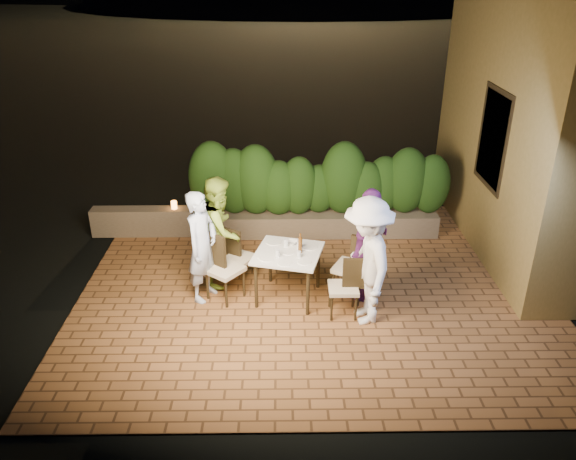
{
  "coord_description": "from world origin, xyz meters",
  "views": [
    {
      "loc": [
        -0.51,
        -6.9,
        4.5
      ],
      "look_at": [
        -0.41,
        0.25,
        1.05
      ],
      "focal_mm": 35.0,
      "sensor_mm": 36.0,
      "label": 1
    }
  ],
  "objects_px": {
    "chair_left_front": "(225,268)",
    "diner_blue": "(202,246)",
    "chair_right_front": "(343,287)",
    "diner_green": "(220,230)",
    "chair_left_back": "(240,256)",
    "bowl": "(291,242)",
    "diner_purple": "(370,245)",
    "dining_table": "(288,275)",
    "chair_right_back": "(351,266)",
    "parapet_lamp": "(174,205)",
    "beer_bottle": "(300,243)",
    "diner_white": "(367,262)"
  },
  "relations": [
    {
      "from": "chair_left_back",
      "to": "diner_purple",
      "type": "bearing_deg",
      "value": 17.79
    },
    {
      "from": "chair_left_back",
      "to": "diner_white",
      "type": "xyz_separation_m",
      "value": [
        1.76,
        -1.05,
        0.48
      ]
    },
    {
      "from": "dining_table",
      "to": "beer_bottle",
      "type": "bearing_deg",
      "value": -6.69
    },
    {
      "from": "chair_right_front",
      "to": "diner_white",
      "type": "height_order",
      "value": "diner_white"
    },
    {
      "from": "dining_table",
      "to": "diner_blue",
      "type": "relative_size",
      "value": 0.54
    },
    {
      "from": "chair_left_back",
      "to": "diner_white",
      "type": "height_order",
      "value": "diner_white"
    },
    {
      "from": "dining_table",
      "to": "parapet_lamp",
      "type": "height_order",
      "value": "dining_table"
    },
    {
      "from": "bowl",
      "to": "parapet_lamp",
      "type": "relative_size",
      "value": 1.26
    },
    {
      "from": "chair_left_back",
      "to": "diner_white",
      "type": "bearing_deg",
      "value": 1.01
    },
    {
      "from": "chair_left_front",
      "to": "diner_purple",
      "type": "bearing_deg",
      "value": 38.91
    },
    {
      "from": "chair_left_front",
      "to": "beer_bottle",
      "type": "bearing_deg",
      "value": 37.54
    },
    {
      "from": "dining_table",
      "to": "diner_blue",
      "type": "distance_m",
      "value": 1.3
    },
    {
      "from": "bowl",
      "to": "diner_purple",
      "type": "relative_size",
      "value": 0.1
    },
    {
      "from": "chair_right_back",
      "to": "parapet_lamp",
      "type": "height_order",
      "value": "chair_right_back"
    },
    {
      "from": "chair_left_front",
      "to": "diner_white",
      "type": "distance_m",
      "value": 2.07
    },
    {
      "from": "dining_table",
      "to": "chair_left_front",
      "type": "distance_m",
      "value": 0.92
    },
    {
      "from": "diner_purple",
      "to": "dining_table",
      "type": "bearing_deg",
      "value": -55.85
    },
    {
      "from": "chair_right_front",
      "to": "diner_white",
      "type": "xyz_separation_m",
      "value": [
        0.28,
        -0.12,
        0.46
      ]
    },
    {
      "from": "diner_white",
      "to": "chair_left_back",
      "type": "bearing_deg",
      "value": -127.98
    },
    {
      "from": "chair_left_front",
      "to": "parapet_lamp",
      "type": "distance_m",
      "value": 2.41
    },
    {
      "from": "chair_right_front",
      "to": "parapet_lamp",
      "type": "distance_m",
      "value": 3.79
    },
    {
      "from": "chair_left_front",
      "to": "chair_right_front",
      "type": "distance_m",
      "value": 1.73
    },
    {
      "from": "diner_green",
      "to": "diner_white",
      "type": "distance_m",
      "value": 2.33
    },
    {
      "from": "chair_left_front",
      "to": "diner_blue",
      "type": "relative_size",
      "value": 0.59
    },
    {
      "from": "bowl",
      "to": "chair_right_front",
      "type": "bearing_deg",
      "value": -44.92
    },
    {
      "from": "beer_bottle",
      "to": "chair_right_front",
      "type": "height_order",
      "value": "beer_bottle"
    },
    {
      "from": "diner_white",
      "to": "parapet_lamp",
      "type": "bearing_deg",
      "value": -138.94
    },
    {
      "from": "beer_bottle",
      "to": "bowl",
      "type": "bearing_deg",
      "value": 113.08
    },
    {
      "from": "chair_left_back",
      "to": "chair_right_back",
      "type": "height_order",
      "value": "chair_right_back"
    },
    {
      "from": "diner_purple",
      "to": "chair_left_front",
      "type": "bearing_deg",
      "value": -56.08
    },
    {
      "from": "chair_left_back",
      "to": "parapet_lamp",
      "type": "height_order",
      "value": "chair_left_back"
    },
    {
      "from": "diner_green",
      "to": "chair_left_back",
      "type": "bearing_deg",
      "value": -94.26
    },
    {
      "from": "chair_left_front",
      "to": "chair_right_back",
      "type": "distance_m",
      "value": 1.83
    },
    {
      "from": "chair_left_front",
      "to": "diner_purple",
      "type": "relative_size",
      "value": 0.58
    },
    {
      "from": "diner_green",
      "to": "chair_right_back",
      "type": "bearing_deg",
      "value": -99.39
    },
    {
      "from": "chair_left_front",
      "to": "chair_right_back",
      "type": "bearing_deg",
      "value": 38.9
    },
    {
      "from": "dining_table",
      "to": "diner_purple",
      "type": "distance_m",
      "value": 1.26
    },
    {
      "from": "dining_table",
      "to": "chair_left_back",
      "type": "height_order",
      "value": "chair_left_back"
    },
    {
      "from": "bowl",
      "to": "chair_right_back",
      "type": "height_order",
      "value": "chair_right_back"
    },
    {
      "from": "chair_left_back",
      "to": "diner_blue",
      "type": "relative_size",
      "value": 0.5
    },
    {
      "from": "chair_left_back",
      "to": "diner_white",
      "type": "relative_size",
      "value": 0.47
    },
    {
      "from": "diner_green",
      "to": "dining_table",
      "type": "bearing_deg",
      "value": -112.09
    },
    {
      "from": "chair_left_front",
      "to": "chair_right_front",
      "type": "relative_size",
      "value": 1.13
    },
    {
      "from": "beer_bottle",
      "to": "dining_table",
      "type": "bearing_deg",
      "value": 173.31
    },
    {
      "from": "bowl",
      "to": "chair_right_front",
      "type": "xyz_separation_m",
      "value": [
        0.7,
        -0.7,
        -0.33
      ]
    },
    {
      "from": "chair_left_front",
      "to": "chair_left_back",
      "type": "xyz_separation_m",
      "value": [
        0.19,
        0.49,
        -0.07
      ]
    },
    {
      "from": "dining_table",
      "to": "chair_left_back",
      "type": "xyz_separation_m",
      "value": [
        -0.73,
        0.49,
        0.05
      ]
    },
    {
      "from": "chair_left_front",
      "to": "diner_green",
      "type": "xyz_separation_m",
      "value": [
        -0.1,
        0.54,
        0.35
      ]
    },
    {
      "from": "bowl",
      "to": "diner_blue",
      "type": "relative_size",
      "value": 0.11
    },
    {
      "from": "diner_green",
      "to": "diner_purple",
      "type": "bearing_deg",
      "value": -97.69
    }
  ]
}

